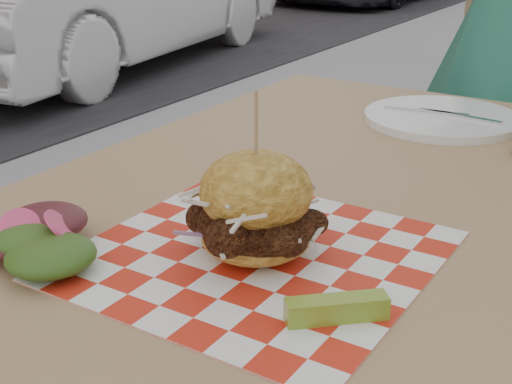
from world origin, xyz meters
TOP-DOWN VIEW (x-y plane):
  - patio_table at (-0.24, 0.16)m, footprint 0.80×1.20m
  - paper_liner at (-0.24, -0.05)m, footprint 0.36×0.36m
  - sandwich at (-0.24, -0.05)m, footprint 0.16×0.16m
  - pickle_spear at (-0.11, -0.12)m, footprint 0.09×0.08m
  - side_salad at (-0.43, -0.18)m, footprint 0.13×0.14m
  - place_setting at (-0.24, 0.56)m, footprint 0.27×0.27m

SIDE VIEW (x-z plane):
  - patio_table at x=-0.24m, z-range 0.30..1.05m
  - paper_liner at x=-0.24m, z-range 0.75..0.75m
  - place_setting at x=-0.24m, z-range 0.75..0.77m
  - pickle_spear at x=-0.11m, z-range 0.75..0.77m
  - side_salad at x=-0.43m, z-range 0.74..0.79m
  - sandwich at x=-0.24m, z-range 0.71..0.89m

